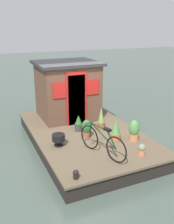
% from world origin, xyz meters
% --- Properties ---
extents(ground_plane, '(60.00, 60.00, 0.00)m').
position_xyz_m(ground_plane, '(0.00, 0.00, 0.00)').
color(ground_plane, '#47564C').
extents(houseboat_deck, '(5.27, 3.21, 0.45)m').
position_xyz_m(houseboat_deck, '(0.00, 0.00, 0.23)').
color(houseboat_deck, brown).
rests_on(houseboat_deck, ground_plane).
extents(houseboat_cabin, '(1.95, 2.17, 2.02)m').
position_xyz_m(houseboat_cabin, '(1.52, 0.00, 1.47)').
color(houseboat_cabin, brown).
rests_on(houseboat_cabin, houseboat_deck).
extents(bicycle, '(1.60, 0.62, 0.81)m').
position_xyz_m(bicycle, '(-1.65, 0.22, 0.83)').
color(bicycle, black).
rests_on(bicycle, houseboat_deck).
extents(potted_plant_basil, '(0.30, 0.30, 0.63)m').
position_xyz_m(potted_plant_basil, '(-1.26, -1.03, 0.76)').
color(potted_plant_basil, '#C6754C').
rests_on(potted_plant_basil, houseboat_deck).
extents(potted_plant_sage, '(0.19, 0.19, 0.31)m').
position_xyz_m(potted_plant_sage, '(-2.08, -0.71, 0.60)').
color(potted_plant_sage, '#C6754C').
rests_on(potted_plant_sage, houseboat_deck).
extents(potted_plant_geranium, '(0.23, 0.23, 0.75)m').
position_xyz_m(potted_plant_geranium, '(-0.09, -0.55, 0.81)').
color(potted_plant_geranium, '#935138').
rests_on(potted_plant_geranium, houseboat_deck).
extents(potted_plant_fern, '(0.29, 0.29, 0.66)m').
position_xyz_m(potted_plant_fern, '(-1.02, -0.56, 0.76)').
color(potted_plant_fern, '#B2603D').
rests_on(potted_plant_fern, houseboat_deck).
extents(potted_plant_lavender, '(0.24, 0.24, 0.53)m').
position_xyz_m(potted_plant_lavender, '(0.08, 0.17, 0.70)').
color(potted_plant_lavender, '#38383D').
rests_on(potted_plant_lavender, houseboat_deck).
extents(potted_plant_mint, '(0.29, 0.29, 0.55)m').
position_xyz_m(potted_plant_mint, '(-0.48, 0.14, 0.73)').
color(potted_plant_mint, '#935138').
rests_on(potted_plant_mint, houseboat_deck).
extents(charcoal_grill, '(0.37, 0.37, 0.34)m').
position_xyz_m(charcoal_grill, '(-0.67, 1.09, 0.69)').
color(charcoal_grill, black).
rests_on(charcoal_grill, houseboat_deck).
extents(mooring_bollard, '(0.13, 0.13, 0.21)m').
position_xyz_m(mooring_bollard, '(-2.38, 1.25, 0.56)').
color(mooring_bollard, black).
rests_on(mooring_bollard, houseboat_deck).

